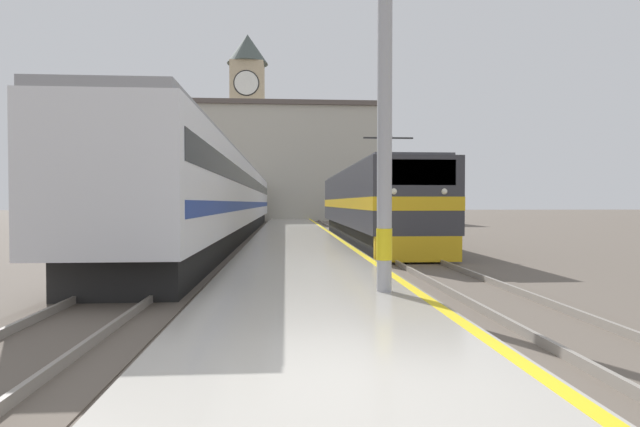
% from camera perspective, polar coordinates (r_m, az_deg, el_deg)
% --- Properties ---
extents(ground_plane, '(200.00, 200.00, 0.00)m').
position_cam_1_polar(ground_plane, '(34.88, -3.10, -1.96)').
color(ground_plane, '#60564C').
extents(platform, '(4.25, 140.00, 0.26)m').
position_cam_1_polar(platform, '(29.88, -2.96, -2.24)').
color(platform, '#ADA89E').
rests_on(platform, ground).
extents(rail_track_near, '(2.83, 140.00, 0.16)m').
position_cam_1_polar(rail_track_near, '(30.17, 3.95, -2.40)').
color(rail_track_near, '#60564C').
rests_on(rail_track_near, ground).
extents(rail_track_far, '(2.83, 140.00, 0.16)m').
position_cam_1_polar(rail_track_far, '(30.06, -10.26, -2.43)').
color(rail_track_far, '#60564C').
rests_on(rail_track_far, ground).
extents(locomotive_train, '(2.92, 18.96, 4.59)m').
position_cam_1_polar(locomotive_train, '(24.96, 5.60, 1.03)').
color(locomotive_train, black).
rests_on(locomotive_train, ground).
extents(passenger_train, '(2.92, 41.74, 4.15)m').
position_cam_1_polar(passenger_train, '(29.97, -10.29, 1.76)').
color(passenger_train, black).
rests_on(passenger_train, ground).
extents(catenary_mast, '(2.57, 0.30, 8.99)m').
position_cam_1_polar(catenary_mast, '(9.95, 7.80, 17.31)').
color(catenary_mast, '#9E9EA3').
rests_on(catenary_mast, platform).
extents(clock_tower, '(5.61, 5.61, 25.11)m').
position_cam_1_polar(clock_tower, '(70.70, -8.26, 10.59)').
color(clock_tower, tan).
rests_on(clock_tower, ground).
extents(station_building, '(22.74, 8.28, 12.63)m').
position_cam_1_polar(station_building, '(55.97, -5.31, 5.74)').
color(station_building, '#B7B2A3').
rests_on(station_building, ground).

